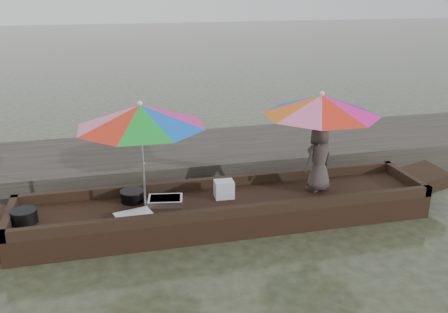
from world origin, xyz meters
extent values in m
plane|color=#2C301C|center=(0.00, 0.00, 0.00)|extent=(80.00, 80.00, 0.00)
cube|color=#2D2B26|center=(0.00, 2.20, 0.25)|extent=(22.00, 2.20, 0.50)
cube|color=black|center=(0.00, 0.00, 0.17)|extent=(6.04, 1.20, 0.35)
cylinder|color=black|center=(-2.77, -0.05, 0.44)|extent=(0.34, 0.34, 0.18)
cube|color=silver|center=(-0.87, 0.10, 0.39)|extent=(0.54, 0.42, 0.09)
cube|color=silver|center=(-1.35, -0.27, 0.38)|extent=(0.56, 0.45, 0.06)
cylinder|color=black|center=(-1.33, 0.30, 0.43)|extent=(0.32, 0.32, 0.15)
cube|color=silver|center=(0.00, 0.12, 0.48)|extent=(0.29, 0.23, 0.26)
imported|color=#3E3531|center=(1.47, 0.05, 0.86)|extent=(0.59, 0.49, 1.03)
camera|label=1|loc=(-1.63, -6.50, 3.36)|focal=40.00mm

